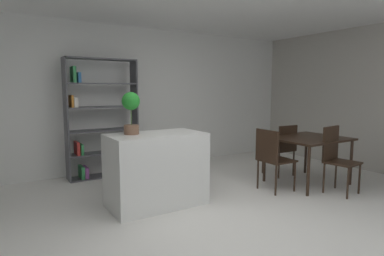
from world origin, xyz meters
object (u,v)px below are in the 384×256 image
dining_chair_island_side (272,155)px  dining_table (308,142)px  open_bookshelf (98,120)px  dining_chair_far (283,146)px  kitchen_island (156,169)px  potted_plant_on_island (131,109)px  dining_chair_near (336,154)px

dining_chair_island_side → dining_table: bearing=-88.4°
open_bookshelf → dining_chair_far: 3.17m
kitchen_island → potted_plant_on_island: (-0.28, 0.11, 0.79)m
dining_chair_near → dining_chair_far: bearing=81.8°
dining_chair_island_side → dining_chair_far: 0.93m
open_bookshelf → dining_table: bearing=-38.0°
open_bookshelf → dining_chair_near: 3.78m
kitchen_island → dining_chair_island_side: 1.72m
dining_table → dining_chair_near: bearing=-91.5°
dining_chair_far → potted_plant_on_island: bearing=2.2°
dining_chair_near → dining_chair_far: (0.01, 1.02, -0.03)m
dining_chair_near → dining_chair_far: dining_chair_near is taller
open_bookshelf → dining_table: 3.45m
kitchen_island → dining_chair_near: bearing=-20.1°
dining_chair_island_side → dining_chair_near: bearing=-121.9°
open_bookshelf → dining_chair_island_side: open_bookshelf is taller
kitchen_island → dining_chair_near: dining_chair_near is taller
dining_table → dining_chair_near: 0.52m
kitchen_island → potted_plant_on_island: bearing=158.8°
potted_plant_on_island → dining_chair_near: 2.98m
dining_table → dining_chair_far: bearing=90.4°
potted_plant_on_island → open_bookshelf: size_ratio=0.26×
open_bookshelf → dining_chair_near: (2.69, -2.62, -0.42)m
open_bookshelf → kitchen_island: bearing=-81.8°
dining_chair_near → potted_plant_on_island: bearing=152.1°
kitchen_island → dining_chair_island_side: size_ratio=1.32×
kitchen_island → dining_chair_far: (2.45, 0.13, 0.06)m
kitchen_island → dining_table: (2.45, -0.38, 0.20)m
potted_plant_on_island → dining_chair_near: size_ratio=0.55×
kitchen_island → open_bookshelf: (-0.25, 1.73, 0.51)m
dining_chair_near → dining_chair_island_side: (-0.77, 0.51, -0.02)m
dining_table → dining_chair_island_side: (-0.78, 0.00, -0.13)m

